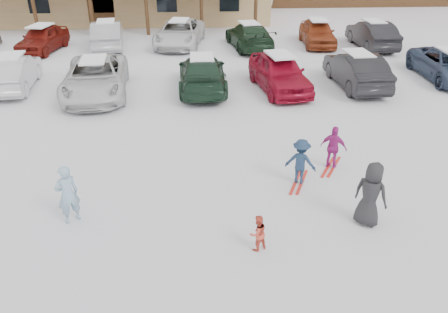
{
  "coord_description": "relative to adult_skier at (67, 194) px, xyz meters",
  "views": [
    {
      "loc": [
        -0.31,
        -9.23,
        6.38
      ],
      "look_at": [
        0.3,
        1.0,
        1.0
      ],
      "focal_mm": 35.0,
      "sensor_mm": 36.0,
      "label": 1
    }
  ],
  "objects": [
    {
      "name": "ground",
      "position": [
        3.51,
        0.26,
        -0.76
      ],
      "size": [
        160.0,
        160.0,
        0.0
      ],
      "primitive_type": "plane",
      "color": "white",
      "rests_on": "ground"
    },
    {
      "name": "adult_skier",
      "position": [
        0.0,
        0.0,
        0.0
      ],
      "size": [
        0.66,
        0.62,
        1.52
      ],
      "primitive_type": "imported",
      "rotation": [
        0.0,
        0.0,
        3.78
      ],
      "color": "#84A7BF",
      "rests_on": "ground"
    },
    {
      "name": "toddler_red",
      "position": [
        4.39,
        -1.33,
        -0.32
      ],
      "size": [
        0.53,
        0.49,
        0.88
      ],
      "primitive_type": "imported",
      "rotation": [
        0.0,
        0.0,
        3.61
      ],
      "color": "#D54733",
      "rests_on": "ground"
    },
    {
      "name": "child_navy",
      "position": [
        5.94,
        1.46,
        -0.09
      ],
      "size": [
        0.99,
        0.8,
        1.33
      ],
      "primitive_type": "imported",
      "rotation": [
        0.0,
        0.0,
        2.73
      ],
      "color": "#192D47",
      "rests_on": "ground"
    },
    {
      "name": "skis_child_navy",
      "position": [
        5.94,
        1.46,
        -0.75
      ],
      "size": [
        0.74,
        1.36,
        0.03
      ],
      "primitive_type": "cube",
      "rotation": [
        0.0,
        0.0,
        2.73
      ],
      "color": "red",
      "rests_on": "ground"
    },
    {
      "name": "child_magenta",
      "position": [
        7.09,
        2.27,
        -0.1
      ],
      "size": [
        0.83,
        0.67,
        1.32
      ],
      "primitive_type": "imported",
      "rotation": [
        0.0,
        0.0,
        2.62
      ],
      "color": "#AA237D",
      "rests_on": "ground"
    },
    {
      "name": "skis_child_magenta",
      "position": [
        7.09,
        2.27,
        -0.75
      ],
      "size": [
        0.87,
        1.31,
        0.03
      ],
      "primitive_type": "cube",
      "rotation": [
        0.0,
        0.0,
        2.62
      ],
      "color": "red",
      "rests_on": "ground"
    },
    {
      "name": "bystander_dark",
      "position": [
        7.16,
        -0.51,
        0.06
      ],
      "size": [
        0.94,
        0.93,
        1.64
      ],
      "primitive_type": "imported",
      "rotation": [
        0.0,
        0.0,
        2.38
      ],
      "color": "black",
      "rests_on": "ground"
    },
    {
      "name": "parked_car_1",
      "position": [
        -4.95,
        10.26,
        -0.02
      ],
      "size": [
        2.1,
        4.65,
        1.48
      ],
      "primitive_type": "imported",
      "rotation": [
        0.0,
        0.0,
        3.26
      ],
      "color": "#BBBABF",
      "rests_on": "ground"
    },
    {
      "name": "parked_car_2",
      "position": [
        -1.17,
        9.26,
        0.0
      ],
      "size": [
        3.1,
        5.75,
        1.53
      ],
      "primitive_type": "imported",
      "rotation": [
        0.0,
        0.0,
        0.1
      ],
      "color": "silver",
      "rests_on": "ground"
    },
    {
      "name": "parked_car_3",
      "position": [
        3.35,
        9.67,
        -0.03
      ],
      "size": [
        2.11,
        5.04,
        1.46
      ],
      "primitive_type": "imported",
      "rotation": [
        0.0,
        0.0,
        3.16
      ],
      "color": "#1A3323",
      "rests_on": "ground"
    },
    {
      "name": "parked_car_4",
      "position": [
        6.72,
        9.41,
        0.03
      ],
      "size": [
        2.57,
        4.86,
        1.57
      ],
      "primitive_type": "imported",
      "rotation": [
        0.0,
        0.0,
        0.16
      ],
      "color": "maroon",
      "rests_on": "ground"
    },
    {
      "name": "parked_car_5",
      "position": [
        10.22,
        9.66,
        0.0
      ],
      "size": [
        1.81,
        4.7,
        1.53
      ],
      "primitive_type": "imported",
      "rotation": [
        0.0,
        0.0,
        3.18
      ],
      "color": "black",
      "rests_on": "ground"
    },
    {
      "name": "parked_car_8",
      "position": [
        -5.72,
        16.97,
        -0.03
      ],
      "size": [
        2.41,
        4.55,
        1.47
      ],
      "primitive_type": "imported",
      "rotation": [
        0.0,
        0.0,
        -0.16
      ],
      "color": "maroon",
      "rests_on": "ground"
    },
    {
      "name": "parked_car_9",
      "position": [
        -2.13,
        17.56,
        0.02
      ],
      "size": [
        2.29,
        4.94,
        1.57
      ],
      "primitive_type": "imported",
      "rotation": [
        0.0,
        0.0,
        3.28
      ],
      "color": "#A0A0A4",
      "rests_on": "ground"
    },
    {
      "name": "parked_car_10",
      "position": [
        2.12,
        17.91,
        -0.0
      ],
      "size": [
        3.26,
        5.76,
        1.52
      ],
      "primitive_type": "imported",
      "rotation": [
        0.0,
        0.0,
        -0.14
      ],
      "color": "silver",
      "rests_on": "ground"
    },
    {
      "name": "parked_car_11",
      "position": [
        6.24,
        16.99,
        -0.03
      ],
      "size": [
        2.77,
        5.31,
        1.47
      ],
      "primitive_type": "imported",
      "rotation": [
        0.0,
        0.0,
        3.29
      ],
      "color": "#19301D",
      "rests_on": "ground"
    },
    {
      "name": "parked_car_12",
      "position": [
        10.46,
        17.53,
        -0.0
      ],
      "size": [
        2.06,
        4.55,
        1.51
      ],
      "primitive_type": "imported",
      "rotation": [
        0.0,
        0.0,
        -0.06
      ],
      "color": "#91391A",
      "rests_on": "ground"
    },
    {
      "name": "parked_car_13",
      "position": [
        13.52,
        16.69,
        0.02
      ],
      "size": [
        1.76,
        4.77,
        1.56
      ],
      "primitive_type": "imported",
      "rotation": [
        0.0,
        0.0,
        3.17
      ],
      "color": "black",
      "rests_on": "ground"
    }
  ]
}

